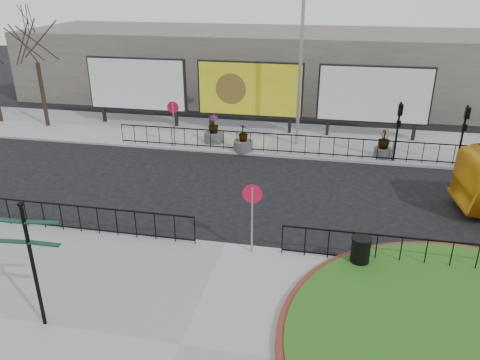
% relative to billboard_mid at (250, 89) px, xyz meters
% --- Properties ---
extents(ground, '(90.00, 90.00, 0.00)m').
position_rel_billboard_mid_xyz_m(ground, '(1.50, -12.97, -2.60)').
color(ground, black).
rests_on(ground, ground).
extents(pavement_near, '(30.00, 10.00, 0.12)m').
position_rel_billboard_mid_xyz_m(pavement_near, '(1.50, -17.97, -2.54)').
color(pavement_near, gray).
rests_on(pavement_near, ground).
extents(pavement_far, '(44.00, 6.00, 0.12)m').
position_rel_billboard_mid_xyz_m(pavement_far, '(1.50, -0.97, -2.54)').
color(pavement_far, gray).
rests_on(pavement_far, ground).
extents(railing_near_left, '(10.00, 0.10, 1.10)m').
position_rel_billboard_mid_xyz_m(railing_near_left, '(-4.50, -13.27, -1.93)').
color(railing_near_left, black).
rests_on(railing_near_left, pavement_near).
extents(railing_near_right, '(9.00, 0.10, 1.10)m').
position_rel_billboard_mid_xyz_m(railing_near_right, '(8.00, -13.27, -1.93)').
color(railing_near_right, black).
rests_on(railing_near_right, pavement_near).
extents(railing_far, '(18.00, 0.10, 1.10)m').
position_rel_billboard_mid_xyz_m(railing_far, '(2.50, -3.67, -1.93)').
color(railing_far, black).
rests_on(railing_far, pavement_far).
extents(speed_sign_far, '(0.64, 0.07, 2.47)m').
position_rel_billboard_mid_xyz_m(speed_sign_far, '(-3.50, -3.57, -0.68)').
color(speed_sign_far, gray).
rests_on(speed_sign_far, pavement_far).
extents(speed_sign_near, '(0.64, 0.07, 2.47)m').
position_rel_billboard_mid_xyz_m(speed_sign_near, '(2.50, -13.37, -0.68)').
color(speed_sign_near, gray).
rests_on(speed_sign_near, pavement_near).
extents(billboard_left, '(6.20, 0.31, 4.10)m').
position_rel_billboard_mid_xyz_m(billboard_left, '(-7.00, 0.00, 0.00)').
color(billboard_left, black).
rests_on(billboard_left, pavement_far).
extents(billboard_mid, '(6.20, 0.31, 4.10)m').
position_rel_billboard_mid_xyz_m(billboard_mid, '(0.00, 0.00, 0.00)').
color(billboard_mid, black).
rests_on(billboard_mid, pavement_far).
extents(billboard_right, '(6.20, 0.31, 4.10)m').
position_rel_billboard_mid_xyz_m(billboard_right, '(7.00, 0.00, 0.00)').
color(billboard_right, black).
rests_on(billboard_right, pavement_far).
extents(lamp_post, '(0.74, 0.18, 9.23)m').
position_rel_billboard_mid_xyz_m(lamp_post, '(3.01, -1.97, 2.23)').
color(lamp_post, gray).
rests_on(lamp_post, pavement_far).
extents(signal_pole_a, '(0.22, 0.26, 3.00)m').
position_rel_billboard_mid_xyz_m(signal_pole_a, '(8.00, -3.63, -0.50)').
color(signal_pole_a, black).
rests_on(signal_pole_a, pavement_far).
extents(signal_pole_b, '(0.22, 0.26, 3.00)m').
position_rel_billboard_mid_xyz_m(signal_pole_b, '(11.00, -3.63, -0.50)').
color(signal_pole_b, black).
rests_on(signal_pole_b, pavement_far).
extents(tree_left, '(2.00, 2.00, 7.00)m').
position_rel_billboard_mid_xyz_m(tree_left, '(-12.50, -1.47, 1.02)').
color(tree_left, '#2D2119').
rests_on(tree_left, pavement_far).
extents(building_backdrop, '(40.00, 10.00, 5.00)m').
position_rel_billboard_mid_xyz_m(building_backdrop, '(1.50, 9.03, -0.10)').
color(building_backdrop, '#6A665D').
rests_on(building_backdrop, ground).
extents(fingerpost_sign, '(1.69, 0.38, 3.61)m').
position_rel_billboard_mid_xyz_m(fingerpost_sign, '(-2.29, -17.94, -0.30)').
color(fingerpost_sign, black).
rests_on(fingerpost_sign, pavement_near).
extents(litter_bin, '(0.64, 0.64, 1.06)m').
position_rel_billboard_mid_xyz_m(litter_bin, '(6.00, -13.57, -1.94)').
color(litter_bin, black).
rests_on(litter_bin, pavement_near).
extents(planter_a, '(1.06, 1.06, 1.55)m').
position_rel_billboard_mid_xyz_m(planter_a, '(-1.57, -2.57, -1.94)').
color(planter_a, '#4C4C4F').
rests_on(planter_a, pavement_far).
extents(planter_b, '(1.02, 1.02, 1.45)m').
position_rel_billboard_mid_xyz_m(planter_b, '(0.30, -3.57, -1.99)').
color(planter_b, '#4C4C4F').
rests_on(planter_b, pavement_far).
extents(planter_c, '(0.89, 0.89, 1.55)m').
position_rel_billboard_mid_xyz_m(planter_c, '(7.50, -3.12, -1.85)').
color(planter_c, '#4C4C4F').
rests_on(planter_c, pavement_far).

